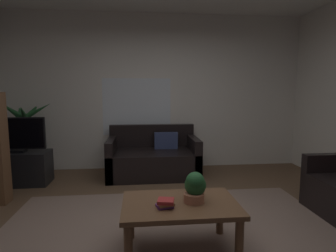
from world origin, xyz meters
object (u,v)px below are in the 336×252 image
(coffee_table, at_px, (180,210))
(potted_plant_on_table, at_px, (195,186))
(couch_under_window, at_px, (153,159))
(book_on_table_1, at_px, (166,204))
(tv_stand, at_px, (19,168))
(remote_on_table_0, at_px, (191,198))
(tv, at_px, (16,134))
(potted_palm_corner, at_px, (25,139))
(book_on_table_2, at_px, (166,201))
(book_on_table_0, at_px, (165,206))

(coffee_table, height_order, potted_plant_on_table, potted_plant_on_table)
(potted_plant_on_table, bearing_deg, couch_under_window, 96.27)
(book_on_table_1, height_order, tv_stand, tv_stand)
(potted_plant_on_table, bearing_deg, remote_on_table_0, 116.09)
(tv, distance_m, potted_palm_corner, 0.54)
(book_on_table_1, height_order, potted_palm_corner, potted_palm_corner)
(coffee_table, bearing_deg, tv_stand, 137.03)
(potted_plant_on_table, height_order, potted_palm_corner, potted_palm_corner)
(tv, bearing_deg, book_on_table_1, -45.81)
(book_on_table_2, relative_size, potted_plant_on_table, 0.50)
(book_on_table_0, height_order, book_on_table_2, book_on_table_2)
(couch_under_window, distance_m, coffee_table, 2.29)
(book_on_table_0, distance_m, tv_stand, 2.94)
(potted_palm_corner, bearing_deg, coffee_table, -48.17)
(coffee_table, height_order, book_on_table_1, book_on_table_1)
(book_on_table_2, bearing_deg, remote_on_table_0, 31.91)
(tv, bearing_deg, couch_under_window, 7.60)
(book_on_table_1, bearing_deg, couch_under_window, 89.67)
(coffee_table, xyz_separation_m, tv, (-2.18, 2.01, 0.39))
(book_on_table_1, relative_size, potted_plant_on_table, 0.48)
(book_on_table_0, xyz_separation_m, tv_stand, (-2.03, 2.11, -0.21))
(coffee_table, relative_size, remote_on_table_0, 6.25)
(coffee_table, height_order, remote_on_table_0, remote_on_table_0)
(coffee_table, bearing_deg, potted_plant_on_table, 2.39)
(couch_under_window, distance_m, book_on_table_0, 2.37)
(book_on_table_0, xyz_separation_m, book_on_table_2, (0.01, -0.02, 0.05))
(book_on_table_2, xyz_separation_m, remote_on_table_0, (0.24, 0.15, -0.05))
(remote_on_table_0, relative_size, potted_plant_on_table, 0.60)
(remote_on_table_0, relative_size, potted_palm_corner, 0.12)
(book_on_table_1, height_order, book_on_table_2, book_on_table_2)
(potted_plant_on_table, bearing_deg, book_on_table_0, -161.83)
(book_on_table_0, bearing_deg, couch_under_window, 89.42)
(couch_under_window, xyz_separation_m, book_on_table_2, (-0.02, -2.38, 0.24))
(book_on_table_2, relative_size, tv_stand, 0.15)
(book_on_table_1, xyz_separation_m, potted_plant_on_table, (0.26, 0.10, 0.11))
(remote_on_table_0, bearing_deg, book_on_table_0, -171.60)
(couch_under_window, distance_m, potted_plant_on_table, 2.31)
(couch_under_window, distance_m, tv_stand, 2.07)
(book_on_table_0, distance_m, remote_on_table_0, 0.29)
(book_on_table_0, height_order, book_on_table_1, book_on_table_1)
(book_on_table_0, bearing_deg, book_on_table_1, -49.92)
(couch_under_window, bearing_deg, book_on_table_0, -90.58)
(potted_palm_corner, bearing_deg, remote_on_table_0, -46.25)
(couch_under_window, xyz_separation_m, potted_palm_corner, (-2.13, 0.23, 0.33))
(couch_under_window, relative_size, remote_on_table_0, 9.29)
(potted_plant_on_table, bearing_deg, coffee_table, -177.61)
(book_on_table_0, xyz_separation_m, potted_palm_corner, (-2.11, 2.60, 0.14))
(coffee_table, bearing_deg, potted_palm_corner, 131.83)
(book_on_table_2, bearing_deg, coffee_table, 36.82)
(book_on_table_1, height_order, potted_plant_on_table, potted_plant_on_table)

